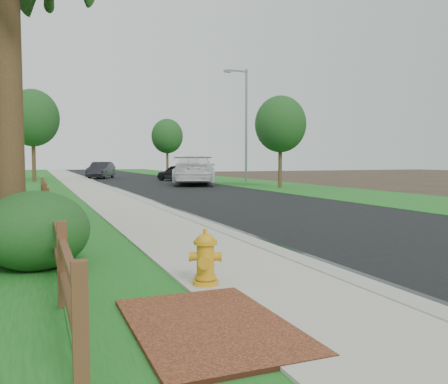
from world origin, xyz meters
name	(u,v)px	position (x,y,z in m)	size (l,w,h in m)	color
ground	(329,288)	(0.00, 0.00, 0.00)	(120.00, 120.00, 0.00)	#34281C
road	(140,180)	(4.60, 35.00, 0.01)	(8.00, 90.00, 0.02)	black
curb	(90,181)	(0.40, 35.00, 0.06)	(0.40, 90.00, 0.12)	#9C998E
wet_gutter	(94,181)	(0.75, 35.00, 0.02)	(0.50, 90.00, 0.00)	black
sidewalk	(74,181)	(-0.90, 35.00, 0.05)	(2.20, 90.00, 0.10)	#ADA896
grass_strip	(49,182)	(-2.80, 35.00, 0.03)	(1.60, 90.00, 0.06)	#19581E
verge_far	(215,179)	(11.50, 35.00, 0.02)	(6.00, 90.00, 0.04)	#19581E
brick_patch	(209,328)	(-2.20, -1.00, 0.06)	(1.60, 2.40, 0.11)	brown
ranch_fence	(48,211)	(-3.60, 6.40, 0.62)	(0.12, 16.92, 1.10)	#452817
fire_hydrant	(205,259)	(-1.70, 0.52, 0.46)	(0.51, 0.42, 0.78)	#C88817
white_suv	(195,170)	(6.77, 26.55, 1.05)	(2.88, 7.09, 2.06)	white
dark_car_mid	(177,173)	(7.20, 32.59, 0.71)	(1.63, 4.05, 1.38)	black
dark_car_far	(101,170)	(2.00, 40.35, 0.80)	(1.65, 4.74, 1.56)	black
streetlight	(244,118)	(11.83, 29.18, 5.09)	(2.08, 0.33, 8.99)	slate
boulder	(35,229)	(-3.90, 4.82, 0.41)	(1.22, 0.91, 0.81)	brown
shrub_a	(35,231)	(-3.90, 2.79, 0.67)	(1.78, 1.78, 1.33)	#1E4418
tree_near_right	(280,124)	(10.58, 20.90, 4.04)	(3.24, 3.24, 5.83)	#3E2719
tree_mid_left	(33,118)	(-3.90, 35.29, 5.11)	(4.14, 4.14, 7.40)	#3E2719
tree_far_right	(167,136)	(9.00, 42.34, 4.20)	(3.26, 3.26, 6.01)	#3E2719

